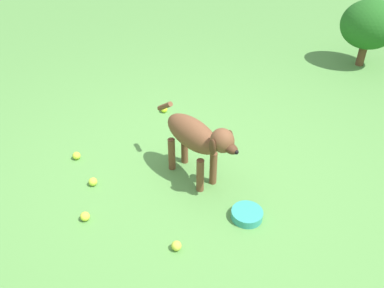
% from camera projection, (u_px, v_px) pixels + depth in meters
% --- Properties ---
extents(ground, '(14.00, 14.00, 0.00)m').
position_uv_depth(ground, '(193.00, 184.00, 3.00)').
color(ground, '#548C42').
extents(dog, '(0.83, 0.38, 0.59)m').
position_uv_depth(dog, '(197.00, 138.00, 2.84)').
color(dog, brown).
rests_on(dog, ground).
extents(tennis_ball_0, '(0.07, 0.07, 0.07)m').
position_uv_depth(tennis_ball_0, '(85.00, 216.00, 2.68)').
color(tennis_ball_0, '#D0E33B').
rests_on(tennis_ball_0, ground).
extents(tennis_ball_1, '(0.07, 0.07, 0.07)m').
position_uv_depth(tennis_ball_1, '(176.00, 246.00, 2.48)').
color(tennis_ball_1, '#C2D23E').
rests_on(tennis_ball_1, ground).
extents(tennis_ball_2, '(0.07, 0.07, 0.07)m').
position_uv_depth(tennis_ball_2, '(76.00, 156.00, 3.24)').
color(tennis_ball_2, '#C3DF36').
rests_on(tennis_ball_2, ground).
extents(tennis_ball_3, '(0.07, 0.07, 0.07)m').
position_uv_depth(tennis_ball_3, '(93.00, 182.00, 2.98)').
color(tennis_ball_3, '#C4E33C').
rests_on(tennis_ball_3, ground).
extents(tennis_ball_4, '(0.07, 0.07, 0.07)m').
position_uv_depth(tennis_ball_4, '(164.00, 109.00, 3.86)').
color(tennis_ball_4, '#D3E42C').
rests_on(tennis_ball_4, ground).
extents(water_bowl, '(0.22, 0.22, 0.06)m').
position_uv_depth(water_bowl, '(247.00, 214.00, 2.70)').
color(water_bowl, teal).
rests_on(water_bowl, ground).
extents(shrub_far, '(0.66, 0.59, 0.78)m').
position_uv_depth(shrub_far, '(370.00, 25.00, 4.51)').
color(shrub_far, brown).
rests_on(shrub_far, ground).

